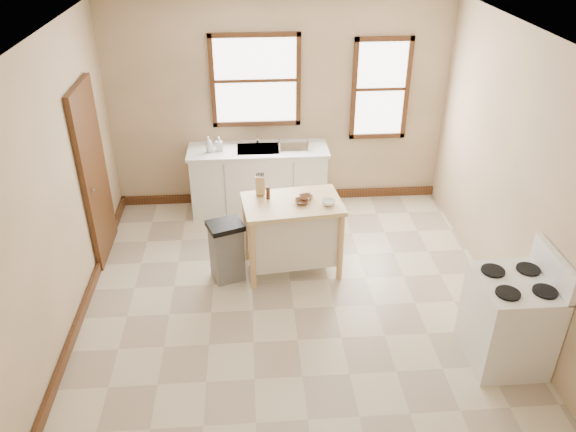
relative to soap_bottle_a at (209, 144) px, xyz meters
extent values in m
plane|color=beige|center=(0.94, -2.13, -1.03)|extent=(5.00, 5.00, 0.00)
plane|color=white|center=(0.94, -2.13, 1.77)|extent=(5.00, 5.00, 0.00)
cube|color=#D9B18F|center=(0.94, 0.37, 0.37)|extent=(4.50, 0.04, 2.80)
cube|color=#D9B18F|center=(-1.31, -2.13, 0.37)|extent=(0.04, 5.00, 2.80)
cube|color=#D9B18F|center=(3.19, -2.13, 0.37)|extent=(0.04, 5.00, 2.80)
cube|color=#3C1F10|center=(-1.27, -0.83, 0.02)|extent=(0.06, 0.90, 2.10)
cube|color=#3C1F10|center=(0.94, 0.34, -0.97)|extent=(4.50, 0.04, 0.12)
cube|color=#3C1F10|center=(-1.28, -2.13, -0.97)|extent=(0.04, 5.00, 0.12)
cylinder|color=silver|center=(0.64, 0.25, 0.00)|extent=(0.03, 0.03, 0.22)
imported|color=#B2B2B2|center=(0.00, 0.00, 0.00)|extent=(0.09, 0.09, 0.22)
imported|color=#B2B2B2|center=(0.13, 0.04, -0.01)|extent=(0.09, 0.10, 0.19)
cylinder|color=#3E2110|center=(0.71, -1.29, -0.06)|extent=(0.06, 0.06, 0.15)
imported|color=brown|center=(1.08, -1.42, -0.12)|extent=(0.16, 0.16, 0.04)
imported|color=brown|center=(1.14, -1.33, -0.12)|extent=(0.19, 0.19, 0.04)
imported|color=white|center=(1.37, -1.47, -0.11)|extent=(0.16, 0.16, 0.05)
camera|label=1|loc=(0.53, -6.81, 2.84)|focal=35.00mm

